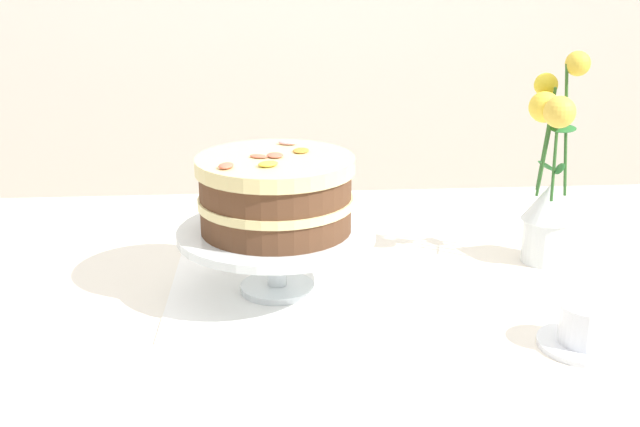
{
  "coord_description": "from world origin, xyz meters",
  "views": [
    {
      "loc": [
        -0.13,
        -1.13,
        1.24
      ],
      "look_at": [
        -0.04,
        -0.0,
        0.86
      ],
      "focal_mm": 45.91,
      "sensor_mm": 36.0,
      "label": 1
    }
  ],
  "objects_px": {
    "teacup": "(588,329)",
    "dining_table": "(349,350)",
    "layer_cake": "(276,193)",
    "flower_vase": "(550,186)",
    "cake_stand": "(276,240)"
  },
  "relations": [
    {
      "from": "teacup",
      "to": "flower_vase",
      "type": "bearing_deg",
      "value": 81.77
    },
    {
      "from": "dining_table",
      "to": "flower_vase",
      "type": "distance_m",
      "value": 0.41
    },
    {
      "from": "layer_cake",
      "to": "flower_vase",
      "type": "height_order",
      "value": "flower_vase"
    },
    {
      "from": "dining_table",
      "to": "layer_cake",
      "type": "xyz_separation_m",
      "value": [
        -0.11,
        0.02,
        0.25
      ]
    },
    {
      "from": "dining_table",
      "to": "layer_cake",
      "type": "distance_m",
      "value": 0.27
    },
    {
      "from": "layer_cake",
      "to": "flower_vase",
      "type": "relative_size",
      "value": 0.67
    },
    {
      "from": "dining_table",
      "to": "flower_vase",
      "type": "height_order",
      "value": "flower_vase"
    },
    {
      "from": "layer_cake",
      "to": "flower_vase",
      "type": "bearing_deg",
      "value": 11.96
    },
    {
      "from": "teacup",
      "to": "dining_table",
      "type": "bearing_deg",
      "value": 147.33
    },
    {
      "from": "dining_table",
      "to": "flower_vase",
      "type": "relative_size",
      "value": 4.1
    },
    {
      "from": "dining_table",
      "to": "layer_cake",
      "type": "relative_size",
      "value": 6.13
    },
    {
      "from": "cake_stand",
      "to": "teacup",
      "type": "xyz_separation_m",
      "value": [
        0.4,
        -0.2,
        -0.06
      ]
    },
    {
      "from": "cake_stand",
      "to": "layer_cake",
      "type": "bearing_deg",
      "value": -149.43
    },
    {
      "from": "layer_cake",
      "to": "cake_stand",
      "type": "bearing_deg",
      "value": 30.57
    },
    {
      "from": "teacup",
      "to": "layer_cake",
      "type": "bearing_deg",
      "value": 153.08
    }
  ]
}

